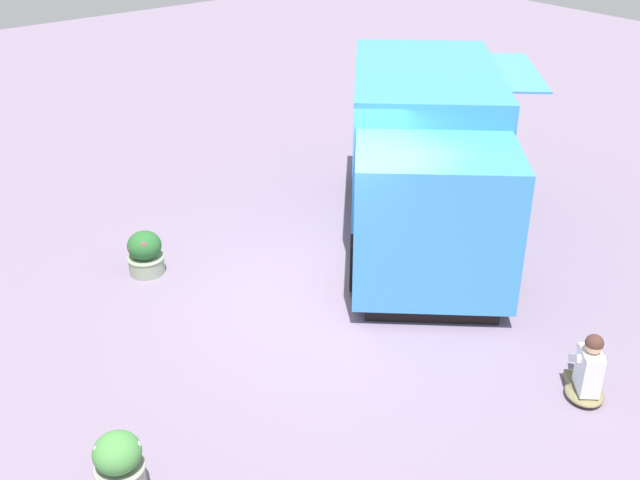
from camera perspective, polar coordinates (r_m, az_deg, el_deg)
The scene contains 5 objects.
ground_plane at distance 11.01m, azimuth 0.76°, elevation -4.04°, with size 40.00×40.00×0.00m, color slate.
food_truck at distance 12.23m, azimuth 7.77°, elevation 5.64°, with size 5.42×5.15×2.57m.
person_customer at distance 9.48m, azimuth 19.20°, elevation -9.24°, with size 0.74×0.72×0.87m.
planter_flowering_near at distance 8.04m, azimuth -14.64°, elevation -15.91°, with size 0.50×0.50×0.75m.
planter_flowering_far at distance 11.68m, azimuth -12.81°, elevation -0.97°, with size 0.55×0.55×0.67m.
Camera 1 is at (-7.25, 5.91, 5.81)m, focal length 43.21 mm.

